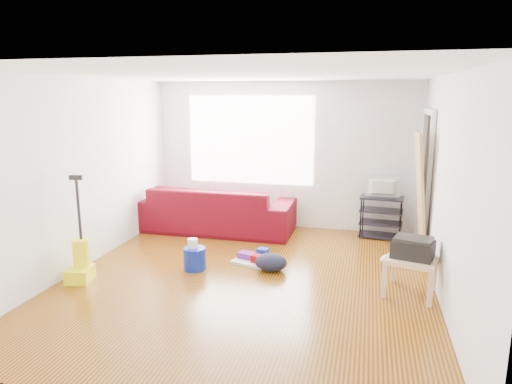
% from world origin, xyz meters
% --- Properties ---
extents(room, '(4.51, 5.01, 2.51)m').
position_xyz_m(room, '(0.07, 0.15, 1.25)').
color(room, '#4B2907').
rests_on(room, ground).
extents(sofa, '(2.65, 1.04, 0.77)m').
position_xyz_m(sofa, '(-1.08, 1.95, 0.00)').
color(sofa, '#4E050F').
rests_on(sofa, ground).
extents(tv_stand, '(0.70, 0.45, 0.67)m').
position_xyz_m(tv_stand, '(1.65, 2.22, 0.34)').
color(tv_stand, black).
rests_on(tv_stand, ground).
extents(tv, '(0.54, 0.07, 0.31)m').
position_xyz_m(tv, '(1.65, 2.22, 0.83)').
color(tv, black).
rests_on(tv, tv_stand).
extents(side_table, '(0.67, 0.67, 0.45)m').
position_xyz_m(side_table, '(1.95, 0.06, 0.38)').
color(side_table, '#D4B88D').
rests_on(side_table, ground).
extents(printer, '(0.52, 0.45, 0.24)m').
position_xyz_m(printer, '(1.95, 0.06, 0.56)').
color(printer, black).
rests_on(printer, side_table).
extents(bucket, '(0.31, 0.31, 0.30)m').
position_xyz_m(bucket, '(-0.76, 0.18, 0.00)').
color(bucket, navy).
rests_on(bucket, ground).
extents(toilet_paper, '(0.13, 0.13, 0.12)m').
position_xyz_m(toilet_paper, '(-0.79, 0.18, 0.21)').
color(toilet_paper, white).
rests_on(toilet_paper, bucket).
extents(cleaning_tray, '(0.60, 0.53, 0.18)m').
position_xyz_m(cleaning_tray, '(-0.06, 0.61, 0.05)').
color(cleaning_tray, silver).
rests_on(cleaning_tray, ground).
extents(backpack, '(0.43, 0.35, 0.23)m').
position_xyz_m(backpack, '(0.23, 0.37, 0.00)').
color(backpack, black).
rests_on(backpack, ground).
extents(sneakers, '(0.53, 0.30, 0.12)m').
position_xyz_m(sneakers, '(1.85, 1.01, 0.06)').
color(sneakers, white).
rests_on(sneakers, ground).
extents(vacuum, '(0.34, 0.37, 1.33)m').
position_xyz_m(vacuum, '(-2.00, -0.52, 0.25)').
color(vacuum, '#FEFF15').
rests_on(vacuum, ground).
extents(door_panel, '(0.22, 0.72, 1.79)m').
position_xyz_m(door_panel, '(2.13, 1.35, 0.00)').
color(door_panel, '#9A7850').
rests_on(door_panel, ground).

